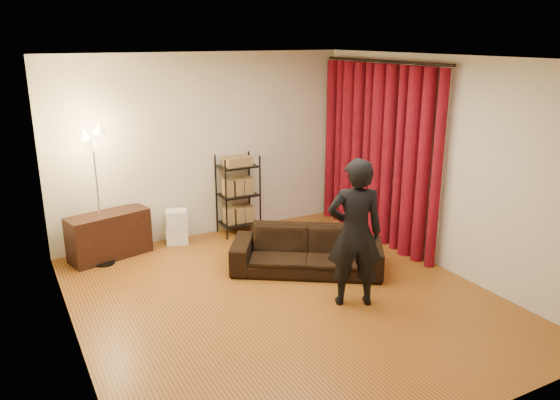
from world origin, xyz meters
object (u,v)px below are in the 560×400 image
storage_boxes (177,227)px  floor_lamp (98,198)px  sofa (307,250)px  wire_shelf (238,195)px  media_cabinet (109,235)px  person (355,233)px

storage_boxes → floor_lamp: floor_lamp is taller
sofa → wire_shelf: bearing=129.7°
media_cabinet → wire_shelf: (1.94, 0.05, 0.29)m
person → wire_shelf: (-0.19, 2.72, -0.23)m
wire_shelf → person: bearing=-61.5°
sofa → storage_boxes: sofa is taller
person → wire_shelf: bearing=-60.8°
sofa → person: person is taller
media_cabinet → wire_shelf: bearing=-12.9°
sofa → storage_boxes: bearing=157.5°
wire_shelf → media_cabinet: bearing=-154.1°
wire_shelf → sofa: bearing=-59.1°
person → floor_lamp: floor_lamp is taller
person → floor_lamp: bearing=-22.3°
sofa → media_cabinet: size_ratio=1.76×
person → wire_shelf: person is taller
storage_boxes → person: bearing=-66.8°
person → media_cabinet: bearing=-26.1°
person → media_cabinet: (-2.14, 2.67, -0.53)m
media_cabinet → wire_shelf: size_ratio=0.89×
media_cabinet → wire_shelf: 1.97m
storage_boxes → media_cabinet: bearing=-177.1°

